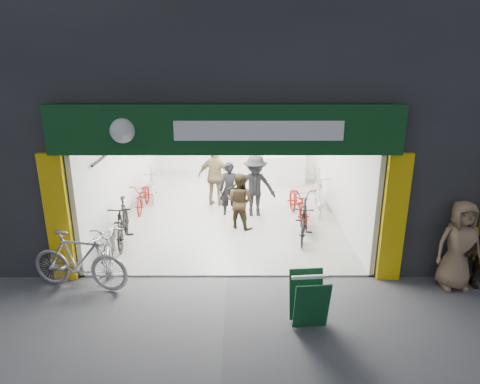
{
  "coord_description": "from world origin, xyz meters",
  "views": [
    {
      "loc": [
        0.26,
        -7.74,
        4.38
      ],
      "look_at": [
        0.27,
        1.5,
        1.33
      ],
      "focal_mm": 32.0,
      "sensor_mm": 36.0,
      "label": 1
    }
  ],
  "objects_px": {
    "bike_right_front": "(304,221)",
    "bike_left_front": "(111,241)",
    "parked_bike": "(79,260)",
    "pedestrian_near": "(459,245)",
    "sandwich_board": "(309,299)"
  },
  "relations": [
    {
      "from": "bike_right_front",
      "to": "bike_left_front",
      "type": "bearing_deg",
      "value": -152.82
    },
    {
      "from": "parked_bike",
      "to": "pedestrian_near",
      "type": "xyz_separation_m",
      "value": [
        7.22,
        0.03,
        0.29
      ]
    },
    {
      "from": "bike_left_front",
      "to": "pedestrian_near",
      "type": "relative_size",
      "value": 1.08
    },
    {
      "from": "bike_left_front",
      "to": "sandwich_board",
      "type": "height_order",
      "value": "bike_left_front"
    },
    {
      "from": "bike_right_front",
      "to": "pedestrian_near",
      "type": "xyz_separation_m",
      "value": [
        2.6,
        -2.22,
        0.4
      ]
    },
    {
      "from": "bike_right_front",
      "to": "parked_bike",
      "type": "bearing_deg",
      "value": -142.37
    },
    {
      "from": "pedestrian_near",
      "to": "sandwich_board",
      "type": "height_order",
      "value": "pedestrian_near"
    },
    {
      "from": "bike_left_front",
      "to": "bike_right_front",
      "type": "relative_size",
      "value": 1.19
    },
    {
      "from": "parked_bike",
      "to": "sandwich_board",
      "type": "xyz_separation_m",
      "value": [
        4.21,
        -1.19,
        -0.1
      ]
    },
    {
      "from": "bike_right_front",
      "to": "parked_bike",
      "type": "xyz_separation_m",
      "value": [
        -4.62,
        -2.26,
        0.11
      ]
    },
    {
      "from": "pedestrian_near",
      "to": "sandwich_board",
      "type": "bearing_deg",
      "value": -158.09
    },
    {
      "from": "bike_left_front",
      "to": "bike_right_front",
      "type": "bearing_deg",
      "value": 3.66
    },
    {
      "from": "bike_left_front",
      "to": "bike_right_front",
      "type": "height_order",
      "value": "bike_left_front"
    },
    {
      "from": "bike_right_front",
      "to": "pedestrian_near",
      "type": "height_order",
      "value": "pedestrian_near"
    },
    {
      "from": "bike_left_front",
      "to": "parked_bike",
      "type": "relative_size",
      "value": 0.97
    }
  ]
}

